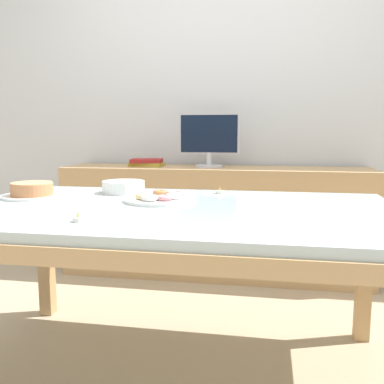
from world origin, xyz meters
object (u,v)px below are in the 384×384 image
pastry_platter (159,198)px  tealight_right_edge (220,192)px  cake_chocolate_round (32,191)px  tealight_near_front (78,219)px  computer_monitor (209,140)px  plate_stack (123,187)px  book_stack (147,163)px

pastry_platter → tealight_right_edge: pastry_platter is taller
cake_chocolate_round → tealight_near_front: (0.44, -0.46, -0.02)m
computer_monitor → plate_stack: size_ratio=2.02×
plate_stack → tealight_right_edge: 0.48m
computer_monitor → tealight_near_front: (-0.21, -1.67, -0.23)m
pastry_platter → tealight_near_front: pastry_platter is taller
cake_chocolate_round → pastry_platter: bearing=0.6°
cake_chocolate_round → pastry_platter: size_ratio=0.83×
book_stack → pastry_platter: bearing=-71.3°
tealight_near_front → cake_chocolate_round: bearing=133.8°
tealight_right_edge → tealight_near_front: (-0.40, -0.74, 0.00)m
book_stack → tealight_right_edge: (0.64, -0.93, -0.07)m
plate_stack → tealight_near_front: (0.08, -0.68, -0.02)m
computer_monitor → tealight_near_front: size_ratio=10.60×
plate_stack → tealight_near_front: plate_stack is taller
cake_chocolate_round → tealight_near_front: cake_chocolate_round is taller
pastry_platter → plate_stack: plate_stack is taller
computer_monitor → book_stack: computer_monitor is taller
book_stack → pastry_platter: 1.28m
tealight_right_edge → tealight_near_front: 0.84m
computer_monitor → cake_chocolate_round: (-0.65, -1.21, -0.21)m
cake_chocolate_round → pastry_platter: (0.60, 0.01, -0.02)m
pastry_platter → tealight_right_edge: (0.23, 0.27, -0.00)m
cake_chocolate_round → tealight_right_edge: 0.88m
computer_monitor → tealight_right_edge: 0.98m
plate_stack → computer_monitor: bearing=73.6°
book_stack → cake_chocolate_round: bearing=-99.1°
book_stack → plate_stack: (0.17, -0.99, -0.05)m
computer_monitor → plate_stack: 1.05m
book_stack → tealight_near_front: bearing=-81.7°
tealight_right_edge → tealight_near_front: same height
computer_monitor → cake_chocolate_round: bearing=-118.3°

